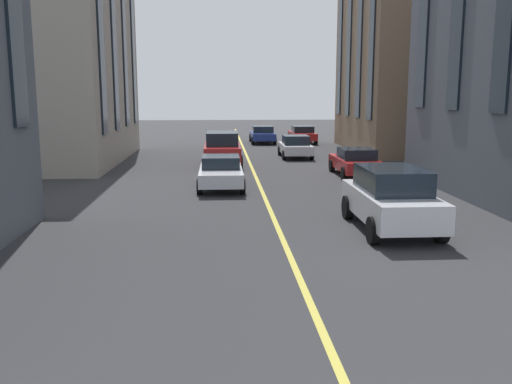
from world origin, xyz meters
TOP-DOWN VIEW (x-y plane):
  - lane_centre_line at (20.00, 0.00)m, footprint 80.00×0.16m
  - car_white_parked_b at (14.35, -3.35)m, footprint 4.70×2.14m
  - car_blue_parked_a at (43.17, -1.70)m, footprint 4.40×1.95m
  - car_red_trailing at (25.18, -4.90)m, footprint 4.40×1.95m
  - car_white_mid at (33.02, -2.99)m, footprint 3.90×1.89m
  - car_red_oncoming at (29.40, 1.59)m, footprint 4.70×2.14m
  - car_red_near at (43.06, -4.90)m, footprint 4.40×1.95m
  - car_white_far at (22.10, 1.70)m, footprint 4.40×1.95m
  - building_left_near at (32.16, 11.56)m, footprint 14.16×8.23m
  - building_right_far at (37.00, -11.96)m, footprint 12.06×9.05m

SIDE VIEW (x-z plane):
  - lane_centre_line at x=20.00m, z-range 0.00..0.01m
  - car_white_mid at x=33.02m, z-range 0.00..1.40m
  - car_blue_parked_a at x=43.17m, z-range 0.02..1.39m
  - car_red_trailing at x=25.18m, z-range 0.02..1.39m
  - car_red_near at x=43.06m, z-range 0.02..1.39m
  - car_white_far at x=22.10m, z-range 0.02..1.39m
  - car_white_parked_b at x=14.35m, z-range 0.03..1.91m
  - car_red_oncoming at x=29.40m, z-range 0.03..1.91m
  - building_left_near at x=32.16m, z-range 0.00..14.06m
  - building_right_far at x=37.00m, z-range 0.00..16.86m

